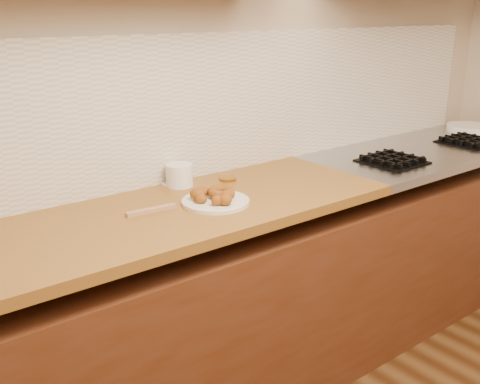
% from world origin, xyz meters
% --- Properties ---
extents(wall_back, '(4.00, 0.02, 2.70)m').
position_xyz_m(wall_back, '(0.00, 2.00, 1.35)').
color(wall_back, '#B9A78D').
rests_on(wall_back, ground).
extents(base_cabinet, '(3.60, 0.60, 0.77)m').
position_xyz_m(base_cabinet, '(0.00, 1.69, 0.39)').
color(base_cabinet, '#4D2919').
rests_on(base_cabinet, floor).
extents(butcher_block, '(2.30, 0.62, 0.04)m').
position_xyz_m(butcher_block, '(-0.65, 1.69, 0.88)').
color(butcher_block, brown).
rests_on(butcher_block, base_cabinet).
extents(stovetop, '(1.30, 0.62, 0.04)m').
position_xyz_m(stovetop, '(1.15, 1.69, 0.88)').
color(stovetop, '#9EA0A5').
rests_on(stovetop, base_cabinet).
extents(backsplash, '(3.60, 0.02, 0.60)m').
position_xyz_m(backsplash, '(0.00, 1.99, 1.20)').
color(backsplash, silver).
rests_on(backsplash, wall_back).
extents(burner_grates, '(0.91, 0.26, 0.03)m').
position_xyz_m(burner_grates, '(1.13, 1.61, 0.91)').
color(burner_grates, black).
rests_on(burner_grates, stovetop).
extents(donut_plate, '(0.25, 0.25, 0.01)m').
position_xyz_m(donut_plate, '(-0.20, 1.64, 0.91)').
color(donut_plate, silver).
rests_on(donut_plate, butcher_block).
extents(ring_donut, '(0.15, 0.15, 0.05)m').
position_xyz_m(ring_donut, '(-0.16, 1.66, 0.93)').
color(ring_donut, brown).
rests_on(ring_donut, donut_plate).
extents(fried_dough_chunks, '(0.15, 0.19, 0.05)m').
position_xyz_m(fried_dough_chunks, '(-0.22, 1.64, 0.93)').
color(fried_dough_chunks, brown).
rests_on(fried_dough_chunks, donut_plate).
extents(plastic_tub, '(0.13, 0.13, 0.09)m').
position_xyz_m(plastic_tub, '(-0.19, 1.91, 0.95)').
color(plastic_tub, white).
rests_on(plastic_tub, butcher_block).
extents(tub_lid, '(0.17, 0.17, 0.01)m').
position_xyz_m(tub_lid, '(-0.18, 1.95, 0.90)').
color(tub_lid, silver).
rests_on(tub_lid, butcher_block).
extents(brass_jar_lid, '(0.09, 0.09, 0.01)m').
position_xyz_m(brass_jar_lid, '(0.01, 1.85, 0.91)').
color(brass_jar_lid, '#A5741F').
rests_on(brass_jar_lid, butcher_block).
extents(wooden_utensil, '(0.19, 0.04, 0.01)m').
position_xyz_m(wooden_utensil, '(-0.43, 1.71, 0.91)').
color(wooden_utensil, '#A47956').
rests_on(wooden_utensil, butcher_block).
extents(plate_stack, '(0.25, 0.25, 0.04)m').
position_xyz_m(plate_stack, '(1.73, 1.78, 0.92)').
color(plate_stack, white).
rests_on(plate_stack, stovetop).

